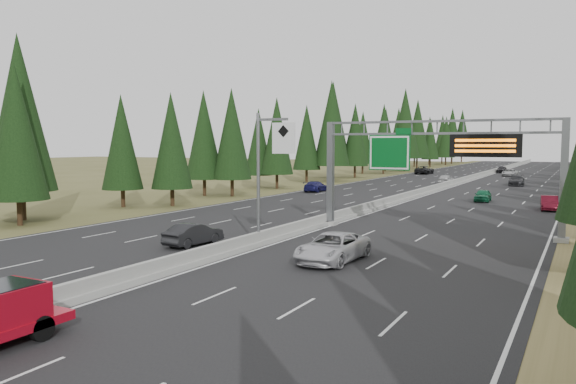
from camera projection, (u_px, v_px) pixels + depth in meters
name	position (u px, v px, depth m)	size (l,w,h in m)	color
road	(451.00, 186.00, 82.44)	(32.00, 260.00, 0.08)	black
shoulder_left	(339.00, 182.00, 90.77)	(3.60, 260.00, 0.06)	#4B4B23
median_barrier	(451.00, 184.00, 82.41)	(0.70, 260.00, 0.85)	gray
sign_gantry	(445.00, 158.00, 38.14)	(16.75, 0.98, 7.80)	slate
hov_sign_pole	(266.00, 170.00, 33.36)	(2.80, 0.50, 8.00)	slate
tree_row_left	(316.00, 127.00, 91.56)	(12.37, 243.57, 18.78)	black
silver_minivan	(333.00, 247.00, 29.43)	(2.48, 5.38, 1.50)	silver
car_ahead_green	(483.00, 195.00, 60.27)	(1.55, 3.86, 1.32)	#16613D
car_ahead_dkred	(549.00, 203.00, 52.14)	(1.45, 4.15, 1.37)	#4D0B16
car_ahead_dkgrey	(516.00, 180.00, 83.40)	(2.18, 5.36, 1.55)	#232326
car_ahead_white	(510.00, 173.00, 107.58)	(2.29, 4.96, 1.38)	#B5B5B5
car_ahead_far	(502.00, 169.00, 119.83)	(1.75, 4.35, 1.48)	black
car_onc_near	(194.00, 234.00, 34.19)	(1.43, 4.09, 1.35)	black
car_onc_blue	(315.00, 186.00, 72.74)	(1.92, 4.72, 1.37)	#191855
car_onc_white	(446.00, 179.00, 86.02)	(1.79, 4.46, 1.52)	#B5B5B5
car_onc_far	(424.00, 170.00, 115.46)	(2.74, 5.95, 1.65)	black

